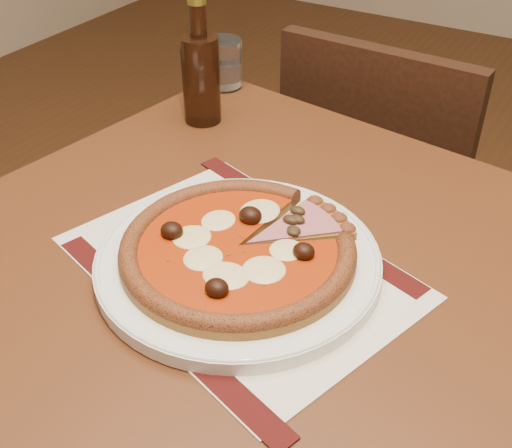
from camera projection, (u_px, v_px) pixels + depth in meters
The scene contains 8 objects.
table at pixel (249, 309), 0.88m from camera, with size 0.91×0.91×0.75m.
chair_far at pixel (382, 192), 1.42m from camera, with size 0.42×0.42×0.84m.
placemat at pixel (238, 267), 0.79m from camera, with size 0.41×0.29×0.00m, color white.
plate at pixel (238, 261), 0.78m from camera, with size 0.35×0.35×0.02m, color white.
pizza at pixel (238, 248), 0.77m from camera, with size 0.29×0.29×0.04m.
ham_slice at pixel (310, 231), 0.80m from camera, with size 0.11×0.14×0.02m.
water_glass at pixel (222, 63), 1.20m from camera, with size 0.07×0.07×0.09m, color white.
bottle at pixel (201, 75), 1.06m from camera, with size 0.06×0.06×0.21m.
Camera 1 is at (0.26, -0.69, 1.26)m, focal length 45.00 mm.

